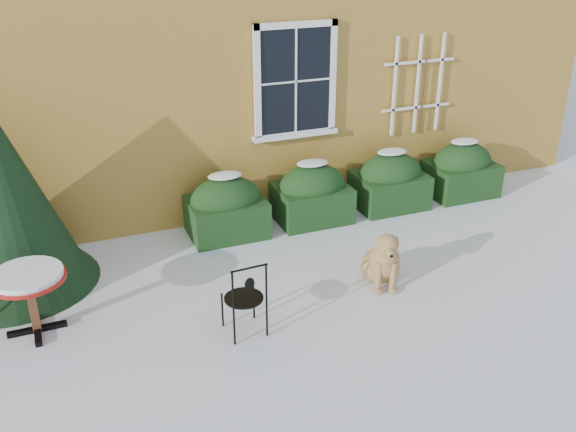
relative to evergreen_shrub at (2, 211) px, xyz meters
name	(u,v)px	position (x,y,z in m)	size (l,w,h in m)	color
ground	(322,326)	(3.09, -2.24, -0.97)	(80.00, 80.00, 0.00)	white
hedge_row	(352,188)	(4.74, 0.31, -0.57)	(4.95, 0.80, 0.91)	black
evergreen_shrub	(2,211)	(0.00, 0.00, 0.00)	(1.99, 1.99, 2.40)	black
bistro_table	(28,283)	(0.19, -1.17, -0.36)	(0.79, 0.79, 0.73)	black
patio_chair_near	(245,298)	(2.28, -2.03, -0.53)	(0.42, 0.42, 0.88)	black
dog	(383,261)	(4.14, -1.68, -0.66)	(0.62, 0.82, 0.77)	tan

